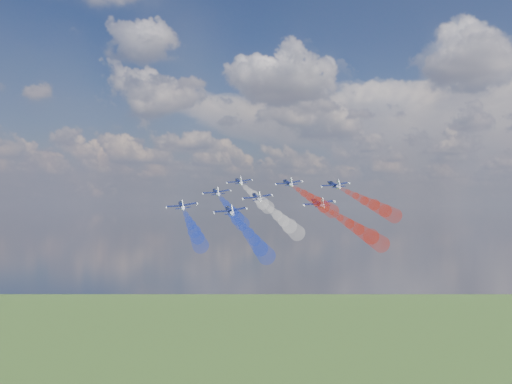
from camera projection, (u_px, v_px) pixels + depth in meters
The scene contains 16 objects.
jet_lead at pixel (239, 182), 183.14m from camera, with size 8.49×10.61×2.83m, color black, non-canonical shape.
trail_lead at pixel (254, 195), 162.82m from camera, with size 3.54×33.15×3.54m, color white, non-canonical shape.
jet_inner_left at pixel (216, 192), 168.14m from camera, with size 8.49×10.61×2.83m, color black, non-canonical shape.
trail_inner_left at pixel (229, 208), 147.81m from camera, with size 3.54×33.15×3.54m, color blue, non-canonical shape.
jet_inner_right at pixel (288, 183), 172.20m from camera, with size 8.49×10.61×2.83m, color black, non-canonical shape.
trail_inner_right at pixel (310, 197), 151.88m from camera, with size 3.54×33.15×3.54m, color red, non-canonical shape.
jet_outer_left at pixel (182, 205), 151.96m from camera, with size 8.49×10.61×2.83m, color black, non-canonical shape.
trail_outer_left at pixel (191, 225), 131.64m from camera, with size 3.54×33.15×3.54m, color blue, non-canonical shape.
jet_center_third at pixel (257, 197), 156.76m from camera, with size 8.49×10.61×2.83m, color black, non-canonical shape.
trail_center_third at pixel (277, 215), 136.44m from camera, with size 3.54×33.15×3.54m, color white, non-canonical shape.
jet_outer_right at pixel (334, 185), 162.28m from camera, with size 8.49×10.61×2.83m, color black, non-canonical shape.
trail_outer_right at pixel (365, 200), 141.95m from camera, with size 3.54×33.15×3.54m, color red, non-canonical shape.
jet_rear_left at pixel (230, 211), 141.99m from camera, with size 8.49×10.61×2.83m, color black, non-canonical shape.
trail_rear_left at pixel (248, 233), 121.67m from camera, with size 3.54×33.15×3.54m, color blue, non-canonical shape.
jet_rear_right at pixel (318, 203), 147.66m from camera, with size 8.49×10.61×2.83m, color black, non-canonical shape.
trail_rear_right at pixel (350, 224), 127.34m from camera, with size 3.54×33.15×3.54m, color red, non-canonical shape.
Camera 1 is at (73.20, -131.92, 152.44)m, focal length 40.71 mm.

